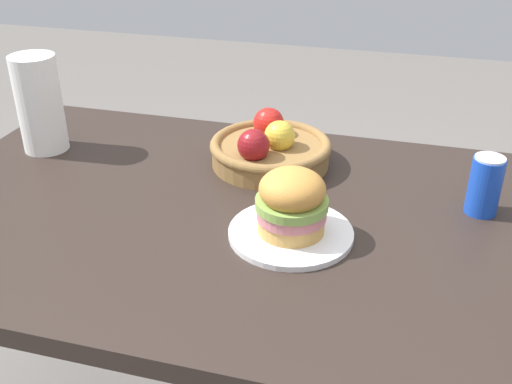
{
  "coord_description": "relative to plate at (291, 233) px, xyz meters",
  "views": [
    {
      "loc": [
        0.34,
        -1.04,
        1.39
      ],
      "look_at": [
        0.06,
        -0.02,
        0.81
      ],
      "focal_mm": 42.48,
      "sensor_mm": 36.0,
      "label": 1
    }
  ],
  "objects": [
    {
      "name": "soda_can",
      "position": [
        0.36,
        0.19,
        0.06
      ],
      "size": [
        0.07,
        0.07,
        0.13
      ],
      "color": "blue",
      "rests_on": "dining_table"
    },
    {
      "name": "sandwich",
      "position": [
        0.0,
        0.0,
        0.07
      ],
      "size": [
        0.14,
        0.14,
        0.13
      ],
      "color": "tan",
      "rests_on": "plate"
    },
    {
      "name": "fruit_basket",
      "position": [
        -0.12,
        0.3,
        0.04
      ],
      "size": [
        0.29,
        0.29,
        0.12
      ],
      "color": "olive",
      "rests_on": "dining_table"
    },
    {
      "name": "dining_table",
      "position": [
        -0.14,
        0.07,
        -0.11
      ],
      "size": [
        1.4,
        0.9,
        0.75
      ],
      "color": "#2D231E",
      "rests_on": "ground_plane"
    },
    {
      "name": "plate",
      "position": [
        0.0,
        0.0,
        0.0
      ],
      "size": [
        0.24,
        0.24,
        0.01
      ],
      "primitive_type": "cylinder",
      "color": "white",
      "rests_on": "dining_table"
    },
    {
      "name": "paper_towel_roll",
      "position": [
        -0.69,
        0.23,
        0.11
      ],
      "size": [
        0.11,
        0.11,
        0.24
      ],
      "primitive_type": "cylinder",
      "color": "white",
      "rests_on": "dining_table"
    }
  ]
}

